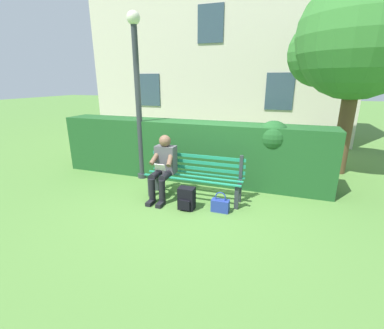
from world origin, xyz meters
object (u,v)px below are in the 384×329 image
at_px(backpack, 187,199).
at_px(handbag, 220,205).
at_px(park_bench, 195,175).
at_px(person_seated, 163,165).
at_px(tree, 353,41).
at_px(lamp_post, 138,90).

relative_size(backpack, handbag, 1.11).
distance_m(park_bench, person_seated, 0.62).
distance_m(tree, backpack, 4.96).
height_order(park_bench, tree, tree).
xyz_separation_m(park_bench, person_seated, (0.56, 0.18, 0.18)).
bearing_deg(park_bench, handbag, 145.27).
bearing_deg(park_bench, person_seated, 17.25).
distance_m(handbag, lamp_post, 2.98).
distance_m(backpack, lamp_post, 2.59).
distance_m(person_seated, tree, 4.88).
bearing_deg(person_seated, lamp_post, -41.72).
relative_size(person_seated, handbag, 3.33).
xyz_separation_m(tree, lamp_post, (4.21, 1.94, -1.01)).
xyz_separation_m(tree, handbag, (2.13, 3.00, -2.85)).
xyz_separation_m(person_seated, tree, (-3.28, -2.77, 2.33)).
height_order(person_seated, tree, tree).
height_order(tree, handbag, tree).
xyz_separation_m(backpack, lamp_post, (1.51, -1.16, 1.76)).
xyz_separation_m(person_seated, handbag, (-1.16, 0.24, -0.52)).
distance_m(park_bench, lamp_post, 2.21).
bearing_deg(handbag, backpack, 9.70).
relative_size(person_seated, backpack, 3.01).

